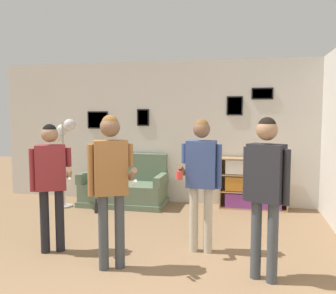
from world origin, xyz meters
The scene contains 10 objects.
wall_back centered at (0.00, 4.28, 1.35)m, with size 7.37×0.08×2.70m.
couch centered at (-1.05, 3.87, 0.30)m, with size 1.58×0.80×0.94m.
bookshelf centered at (1.33, 4.06, 0.46)m, with size 1.20×0.30×0.92m.
floor_lamp centered at (-2.06, 3.45, 1.29)m, with size 0.42×0.46×1.62m.
person_player_foreground_left centered at (-1.13, 1.39, 0.98)m, with size 0.59×0.37×1.60m.
person_player_foreground_center centered at (-0.23, 1.07, 1.06)m, with size 0.59×0.39×1.72m.
person_watcher_holding_cup centered at (0.68, 1.78, 1.02)m, with size 0.51×0.41×1.66m.
person_spectator_near_bookshelf centered at (1.42, 1.13, 1.05)m, with size 0.46×0.33×1.70m.
bottle_on_floor centered at (-1.32, 3.18, 0.10)m, with size 0.06×0.06×0.25m.
drinking_cup centered at (1.33, 4.06, 0.97)m, with size 0.08×0.08×0.10m.
Camera 1 is at (1.25, -2.74, 1.76)m, focal length 40.00 mm.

